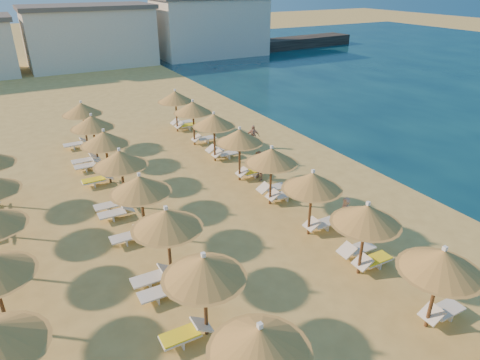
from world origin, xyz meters
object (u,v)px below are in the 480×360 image
beachgoer_a (344,216)px  beachgoer_c (253,136)px  parasol_row_west (167,220)px  parasol_row_east (312,182)px  beachgoer_b (259,166)px  jetty (272,45)px

beachgoer_a → beachgoer_c: (1.90, 11.17, -0.12)m
parasol_row_west → parasol_row_east: bearing=0.0°
beachgoer_b → beachgoer_c: beachgoer_b is taller
jetty → beachgoer_c: bearing=-129.2°
parasol_row_east → parasol_row_west: size_ratio=1.00×
parasol_row_east → beachgoer_a: 2.27m
jetty → parasol_row_west: (-33.46, -45.14, 1.83)m
parasol_row_east → beachgoer_b: size_ratio=20.46×
beachgoer_a → beachgoer_c: 11.33m
parasol_row_east → parasol_row_west: (-6.48, 0.00, 0.00)m
parasol_row_west → beachgoer_c: (9.74, 10.47, -1.80)m
parasol_row_west → beachgoer_a: 8.05m
parasol_row_east → beachgoer_c: size_ratio=22.42×
beachgoer_c → jetty: bearing=85.5°
parasol_row_west → jetty: bearing=53.5°
beachgoer_b → beachgoer_a: 6.61m
jetty → parasol_row_east: 52.63m
beachgoer_b → jetty: bearing=143.7°
parasol_row_east → beachgoer_a: (1.36, -0.70, -1.68)m
jetty → beachgoer_a: (-25.62, -45.84, 0.14)m
parasol_row_east → beachgoer_b: parasol_row_east is taller
parasol_row_west → beachgoer_a: bearing=-5.1°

